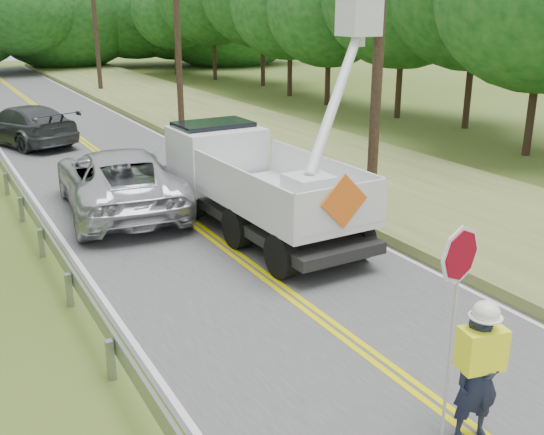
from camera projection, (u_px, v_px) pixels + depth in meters
road at (151, 192)px, 20.41m from camera, size 7.20×96.00×0.03m
guardrail at (13, 186)px, 19.13m from camera, size 0.18×48.00×0.77m
utility_poles at (245, 19)px, 23.53m from camera, size 1.60×43.30×10.00m
tall_grass_verge at (333, 162)px, 23.66m from camera, size 7.00×96.00×0.30m
treeline_horizon at (32, 8)px, 55.30m from camera, size 57.15×15.70×12.54m
flagger at (479, 367)px, 8.46m from camera, size 1.21×0.60×3.19m
bucket_truck at (251, 166)px, 17.13m from camera, size 4.75×7.35×7.06m
suv_silver at (119, 179)px, 18.34m from camera, size 3.79×6.93×1.84m
suv_darkgrey at (24, 125)px, 27.08m from camera, size 4.21×6.24×1.68m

